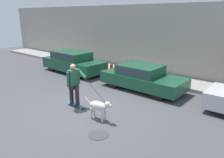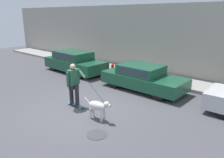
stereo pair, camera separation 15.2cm
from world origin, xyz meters
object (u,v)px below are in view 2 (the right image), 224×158
at_px(dog, 98,106).
at_px(skateboarder, 74,83).
at_px(parked_car_0, 75,62).
at_px(parked_car_1, 143,78).
at_px(fire_hydrant, 113,70).

distance_m(dog, skateboarder, 1.58).
bearing_deg(parked_car_0, parked_car_1, 1.27).
bearing_deg(parked_car_1, fire_hydrant, 162.41).
distance_m(parked_car_0, dog, 6.68).
bearing_deg(dog, parked_car_1, 93.42).
relative_size(dog, skateboarder, 0.50).
distance_m(parked_car_0, skateboarder, 5.37).
bearing_deg(parked_car_0, skateboarder, -38.47).
relative_size(parked_car_0, parked_car_1, 1.06).
bearing_deg(fire_hydrant, skateboarder, -67.82).
bearing_deg(dog, fire_hydrant, 119.75).
relative_size(dog, fire_hydrant, 1.54).
distance_m(dog, fire_hydrant, 5.51).
bearing_deg(parked_car_0, fire_hydrant, 20.84).
bearing_deg(fire_hydrant, parked_car_1, -17.87).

